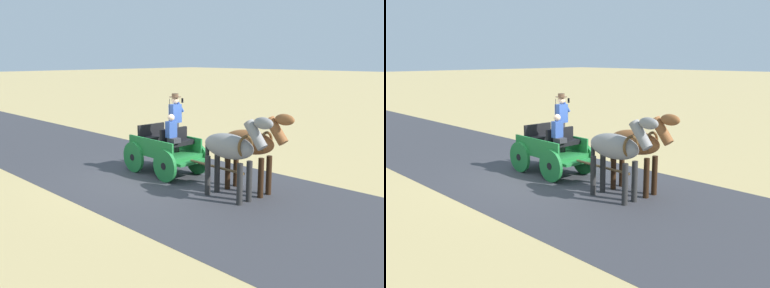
{
  "view_description": "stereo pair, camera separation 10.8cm",
  "coord_description": "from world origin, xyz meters",
  "views": [
    {
      "loc": [
        8.03,
        9.64,
        3.58
      ],
      "look_at": [
        -0.53,
        0.98,
        1.1
      ],
      "focal_mm": 40.14,
      "sensor_mm": 36.0,
      "label": 1
    },
    {
      "loc": [
        7.95,
        9.71,
        3.58
      ],
      "look_at": [
        -0.53,
        0.98,
        1.1
      ],
      "focal_mm": 40.14,
      "sensor_mm": 36.0,
      "label": 2
    }
  ],
  "objects": [
    {
      "name": "horse_drawn_carriage",
      "position": [
        -0.53,
        -0.14,
        0.82
      ],
      "size": [
        1.47,
        4.51,
        2.5
      ],
      "color": "#1E7233",
      "rests_on": "ground"
    },
    {
      "name": "horse_near_side",
      "position": [
        -0.85,
        2.9,
        1.32
      ],
      "size": [
        0.6,
        2.13,
        2.21
      ],
      "color": "brown",
      "rests_on": "ground"
    },
    {
      "name": "horse_off_side",
      "position": [
        -0.05,
        2.88,
        1.32
      ],
      "size": [
        0.59,
        2.13,
        2.21
      ],
      "color": "gray",
      "rests_on": "ground"
    },
    {
      "name": "ground_plane",
      "position": [
        0.0,
        0.0,
        0.0
      ],
      "size": [
        200.0,
        200.0,
        0.0
      ],
      "primitive_type": "plane",
      "color": "tan"
    },
    {
      "name": "road_surface",
      "position": [
        0.0,
        0.0,
        0.0
      ],
      "size": [
        5.91,
        160.0,
        0.01
      ],
      "primitive_type": "cube",
      "color": "#38383D",
      "rests_on": "ground"
    }
  ]
}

